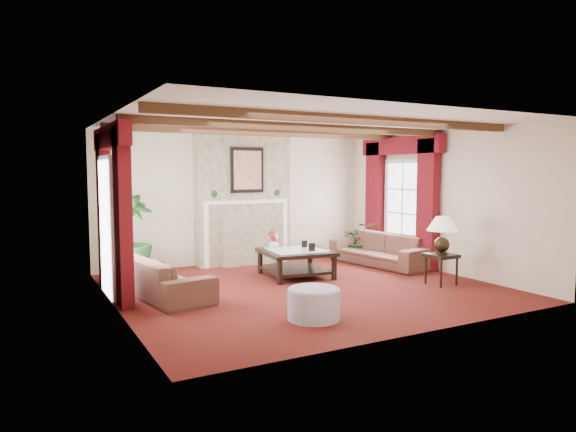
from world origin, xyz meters
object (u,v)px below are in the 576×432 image
sofa_right (380,244)px  ottoman (314,304)px  sofa_left (162,270)px  coffee_table (296,263)px  potted_palm (126,257)px  side_table (441,269)px

sofa_right → ottoman: (-3.21, -2.67, -0.23)m
sofa_left → sofa_right: bearing=-93.7°
sofa_left → coffee_table: 2.57m
potted_palm → side_table: size_ratio=3.49×
sofa_left → sofa_right: size_ratio=0.94×
sofa_left → potted_palm: potted_palm is taller
side_table → ottoman: side_table is taller
side_table → potted_palm: bearing=150.2°
sofa_right → potted_palm: size_ratio=1.24×
side_table → sofa_right: bearing=83.2°
sofa_right → ottoman: bearing=-58.7°
potted_palm → ottoman: potted_palm is taller
sofa_left → coffee_table: bearing=-92.7°
potted_palm → coffee_table: 3.00m
sofa_left → side_table: size_ratio=4.07×
sofa_right → coffee_table: sofa_right is taller
side_table → ottoman: 3.07m
sofa_right → ottoman: sofa_right is taller
coffee_table → side_table: size_ratio=2.26×
potted_palm → side_table: potted_palm is taller
sofa_right → sofa_left: bearing=-92.3°
coffee_table → side_table: (1.86, -1.75, 0.02)m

